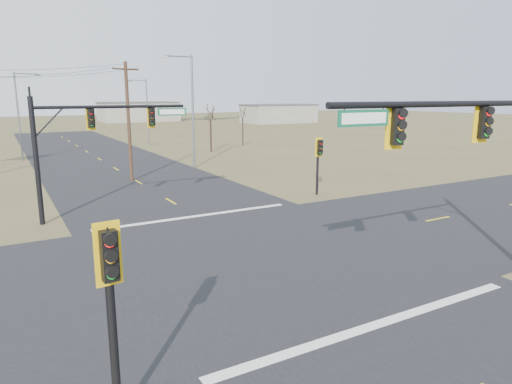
# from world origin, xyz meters

# --- Properties ---
(ground) EXTENTS (320.00, 320.00, 0.00)m
(ground) POSITION_xyz_m (0.00, 0.00, 0.00)
(ground) COLOR brown
(ground) RESTS_ON ground
(road_ew) EXTENTS (160.00, 14.00, 0.02)m
(road_ew) POSITION_xyz_m (0.00, 0.00, 0.01)
(road_ew) COLOR black
(road_ew) RESTS_ON ground
(road_ns) EXTENTS (14.00, 160.00, 0.02)m
(road_ns) POSITION_xyz_m (0.00, 0.00, 0.01)
(road_ns) COLOR black
(road_ns) RESTS_ON ground
(stop_bar_near) EXTENTS (12.00, 0.40, 0.01)m
(stop_bar_near) POSITION_xyz_m (0.00, -7.50, 0.03)
(stop_bar_near) COLOR silver
(stop_bar_near) RESTS_ON road_ns
(stop_bar_far) EXTENTS (12.00, 0.40, 0.01)m
(stop_bar_far) POSITION_xyz_m (0.00, 7.50, 0.03)
(stop_bar_far) COLOR silver
(stop_bar_far) RESTS_ON road_ns
(mast_arm_near) EXTENTS (10.71, 0.55, 7.40)m
(mast_arm_near) POSITION_xyz_m (4.63, -7.50, 5.38)
(mast_arm_near) COLOR black
(mast_arm_near) RESTS_ON ground
(mast_arm_far) EXTENTS (8.84, 0.56, 7.01)m
(mast_arm_far) POSITION_xyz_m (-5.10, 10.22, 5.07)
(mast_arm_far) COLOR black
(mast_arm_far) RESTS_ON ground
(pedestal_signal_ne) EXTENTS (0.59, 0.51, 4.16)m
(pedestal_signal_ne) POSITION_xyz_m (9.96, 8.75, 3.07)
(pedestal_signal_ne) COLOR black
(pedestal_signal_ne) RESTS_ON ground
(pedestal_signal_sw) EXTENTS (0.60, 0.52, 4.63)m
(pedestal_signal_sw) POSITION_xyz_m (-8.13, -8.00, 3.35)
(pedestal_signal_sw) COLOR black
(pedestal_signal_sw) RESTS_ON ground
(utility_pole_near) EXTENTS (2.28, 0.89, 9.71)m
(utility_pole_near) POSITION_xyz_m (-0.29, 20.95, 5.04)
(utility_pole_near) COLOR #40291B
(utility_pole_near) RESTS_ON ground
(streetlight_a) EXTENTS (3.03, 0.48, 10.82)m
(streetlight_a) POSITION_xyz_m (6.78, 25.04, 6.08)
(streetlight_a) COLOR slate
(streetlight_a) RESTS_ON ground
(streetlight_b) EXTENTS (2.59, 0.26, 9.31)m
(streetlight_b) POSITION_xyz_m (9.07, 47.95, 5.23)
(streetlight_b) COLOR slate
(streetlight_b) RESTS_ON ground
(streetlight_c) EXTENTS (2.66, 0.35, 9.52)m
(streetlight_c) POSITION_xyz_m (-7.34, 38.80, 5.34)
(streetlight_c) COLOR slate
(streetlight_c) RESTS_ON ground
(bare_tree_c) EXTENTS (3.46, 3.46, 6.37)m
(bare_tree_c) POSITION_xyz_m (13.76, 36.07, 5.00)
(bare_tree_c) COLOR black
(bare_tree_c) RESTS_ON ground
(bare_tree_d) EXTENTS (2.75, 2.75, 5.96)m
(bare_tree_d) POSITION_xyz_m (20.91, 40.91, 4.80)
(bare_tree_d) COLOR black
(bare_tree_d) RESTS_ON ground
(warehouse_mid) EXTENTS (20.00, 12.00, 5.00)m
(warehouse_mid) POSITION_xyz_m (25.00, 110.00, 2.50)
(warehouse_mid) COLOR #9A9789
(warehouse_mid) RESTS_ON ground
(warehouse_right) EXTENTS (18.00, 10.00, 4.50)m
(warehouse_right) POSITION_xyz_m (55.00, 85.00, 2.25)
(warehouse_right) COLOR #9A9789
(warehouse_right) RESTS_ON ground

